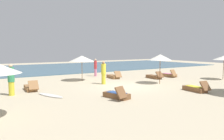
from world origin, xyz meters
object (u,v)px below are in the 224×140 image
umbrella_2 (82,59)px  lounger_3 (169,75)px  lounger_6 (196,89)px  person_0 (104,73)px  lounger_5 (113,76)px  umbrella_3 (224,58)px  umbrella_1 (160,57)px  lounger_2 (31,88)px  lounger_0 (117,95)px  person_2 (11,80)px  person_1 (95,67)px  lounger_4 (154,77)px  surfboard (50,95)px

umbrella_2 → lounger_3: (7.94, -2.03, -1.65)m
lounger_6 → person_0: 6.49m
lounger_5 → umbrella_3: bearing=-37.0°
umbrella_1 → person_0: umbrella_1 is taller
person_0 → lounger_2: bearing=176.8°
lounger_0 → person_2: size_ratio=0.97×
person_1 → umbrella_2: bearing=-138.5°
lounger_5 → lounger_3: bearing=-20.9°
person_0 → person_1: bearing=69.0°
umbrella_1 → umbrella_3: umbrella_1 is taller
lounger_3 → person_1: size_ratio=1.03×
lounger_0 → person_0: size_ratio=1.02×
umbrella_2 → lounger_2: 5.31m
person_1 → person_2: size_ratio=0.93×
umbrella_3 → lounger_6: (-6.49, -2.19, -1.68)m
person_0 → lounger_3: bearing=3.5°
lounger_0 → person_1: person_1 is taller
lounger_3 → person_0: person_0 is taller
lounger_5 → person_2: size_ratio=0.97×
lounger_6 → person_1: 10.20m
lounger_4 → surfboard: (-9.94, -2.30, -0.13)m
umbrella_3 → lounger_3: 4.83m
umbrella_1 → umbrella_2: 6.26m
umbrella_3 → umbrella_2: bearing=151.1°
umbrella_1 → lounger_2: 9.33m
lounger_3 → person_2: size_ratio=0.96×
lounger_3 → person_2: 13.81m
lounger_6 → surfboard: bearing=156.3°
umbrella_2 → person_1: size_ratio=1.23×
surfboard → lounger_4: bearing=13.1°
lounger_3 → lounger_2: bearing=-179.3°
umbrella_3 → lounger_2: 15.55m
umbrella_1 → lounger_6: umbrella_1 is taller
umbrella_1 → person_1: 7.01m
umbrella_1 → person_2: bearing=172.3°
lounger_0 → lounger_3: lounger_0 is taller
lounger_4 → lounger_3: bearing=3.8°
umbrella_1 → lounger_5: umbrella_1 is taller
umbrella_1 → lounger_0: size_ratio=1.26×
lounger_5 → person_0: bearing=-135.3°
umbrella_1 → lounger_5: (-1.31, 4.43, -1.82)m
lounger_2 → lounger_6: 10.32m
umbrella_2 → person_0: umbrella_2 is taller
lounger_6 → surfboard: 8.72m
umbrella_2 → lounger_5: size_ratio=1.18×
lounger_2 → person_2: person_2 is taller
umbrella_3 → lounger_0: 11.83m
umbrella_2 → lounger_4: umbrella_2 is taller
lounger_2 → umbrella_2: bearing=25.6°
person_0 → surfboard: person_0 is taller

